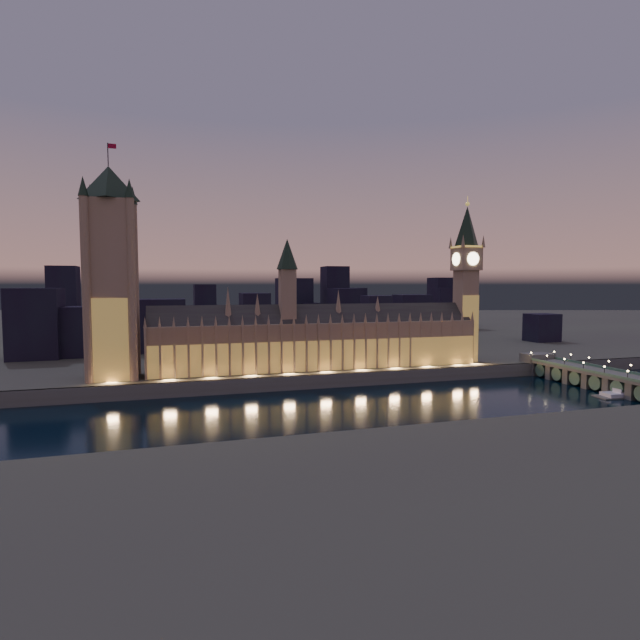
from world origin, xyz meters
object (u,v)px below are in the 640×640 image
object	(u,v)px
palace_of_westminster	(318,338)
westminster_bridge	(597,378)
victoria_tower	(111,263)
river_boat	(636,393)
elizabeth_tower	(466,270)

from	to	relation	value
palace_of_westminster	westminster_bridge	world-z (taller)	palace_of_westminster
victoria_tower	westminster_bridge	bearing A→B (deg)	-14.00
palace_of_westminster	river_boat	world-z (taller)	palace_of_westminster
palace_of_westminster	victoria_tower	size ratio (longest dim) A/B	1.61
westminster_bridge	river_boat	world-z (taller)	westminster_bridge
westminster_bridge	river_boat	xyz separation A→B (m)	(3.29, -22.33, -4.43)
victoria_tower	elizabeth_tower	xyz separation A→B (m)	(218.00, -0.00, -1.82)
victoria_tower	river_boat	distance (m)	287.94
palace_of_westminster	elizabeth_tower	world-z (taller)	elizabeth_tower
elizabeth_tower	victoria_tower	bearing A→B (deg)	180.00
river_boat	westminster_bridge	bearing A→B (deg)	98.39
victoria_tower	river_boat	world-z (taller)	victoria_tower
palace_of_westminster	river_boat	bearing A→B (deg)	-30.34
elizabeth_tower	palace_of_westminster	bearing A→B (deg)	-179.90
victoria_tower	elizabeth_tower	bearing A→B (deg)	-0.00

